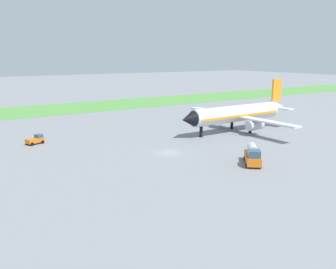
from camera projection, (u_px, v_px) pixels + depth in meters
The scene contains 5 objects.
ground_plane at pixel (169, 153), 70.40m from camera, with size 600.00×600.00×0.00m, color gray.
grass_taxiway_strip at pixel (59, 109), 128.55m from camera, with size 360.00×28.00×0.08m, color #549342.
airplane_midfield_jet at pixel (238, 114), 89.41m from camera, with size 34.34×35.04×12.40m.
pushback_tug_near_gate at pixel (36, 140), 77.31m from camera, with size 4.00×3.02×1.95m.
fuel_truck_midfield at pixel (253, 155), 62.75m from camera, with size 6.03×6.51×3.29m.
Camera 1 is at (-37.25, -56.94, 18.39)m, focal length 38.86 mm.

